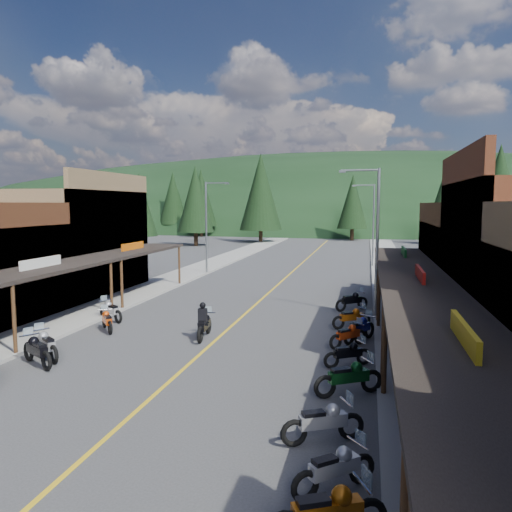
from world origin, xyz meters
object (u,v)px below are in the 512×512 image
Objects in this scene: bike_west_6 at (37,349)px; bike_west_8 at (107,320)px; bike_east_9 at (360,327)px; rider_on_bike at (204,324)px; streetlight_1 at (208,223)px; bike_east_5 at (323,420)px; pine_8 at (140,205)px; bike_east_7 at (348,352)px; streetlight_3 at (372,221)px; pine_3 at (353,202)px; streetlight_2 at (375,235)px; bike_east_6 at (349,375)px; pine_4 at (447,196)px; pedestrian_east_a at (418,408)px; bike_east_8 at (348,334)px; pine_2 at (261,192)px; bike_east_4 at (334,466)px; bike_east_3 at (327,510)px; bike_west_9 at (111,309)px; pine_1 at (201,198)px; bike_west_7 at (46,343)px; shop_east_3 at (495,267)px; bike_east_11 at (352,300)px; shop_west_3 at (65,242)px; bike_east_10 at (352,316)px; pine_11 at (499,194)px; pine_0 at (101,202)px; pine_10 at (195,199)px; pine_7 at (173,198)px; pedestrian_east_b at (396,289)px.

bike_west_6 is 5.29m from bike_west_8.
rider_on_bike reaches higher than bike_east_9.
streetlight_1 is 3.64× the size of bike_east_5.
pine_8 reaches higher than bike_east_7.
streetlight_3 is 35.59m from bike_west_6.
pine_3 is at bearing 23.89° from bike_west_6.
bike_east_6 is at bearing -94.21° from streetlight_2.
pine_4 is 5.34× the size of rider_on_bike.
bike_east_7 is (1.97, -66.60, -5.93)m from pine_3.
bike_east_8 is at bearing -169.67° from pedestrian_east_a.
streetlight_3 is 32.92m from pine_2.
bike_east_4 is 0.91× the size of bike_east_9.
bike_west_6 is 11.65m from bike_east_6.
bike_east_3 is 0.97× the size of bike_east_6.
pedestrian_east_a is (14.42, -10.64, 0.37)m from bike_west_9.
streetlight_2 is at bearing -41.13° from bike_west_9.
pine_1 reaches higher than streetlight_3.
bike_east_3 is (11.72, -8.41, -0.00)m from bike_west_7.
shop_east_3 is 5.37× the size of bike_east_8.
bike_east_7 is 0.88× the size of bike_east_11.
pine_4 reaches higher than streetlight_3.
shop_west_3 is 1.36× the size of streetlight_3.
bike_east_10 is at bearing -88.20° from pine_3.
pine_11 reaches higher than bike_east_7.
shop_east_3 is 8.37m from bike_east_11.
bike_west_9 is (0.47, -17.83, -3.84)m from streetlight_1.
pine_3 is 66.90m from bike_east_7.
shop_west_3 reaches higher than streetlight_1.
pine_3 is at bearing -8.13° from pine_1.
streetlight_1 is 3.42× the size of rider_on_bike.
pine_0 reaches higher than bike_east_11.
bike_east_3 is at bearing -87.78° from bike_west_8.
pine_4 is 37.37m from pine_10.
streetlight_1 is at bearing 34.47° from bike_west_9.
pine_1 is at bearing 93.81° from pine_8.
bike_east_3 is 1.09× the size of bike_east_10.
shop_west_3 is 0.87× the size of pine_7.
shop_west_3 is 5.89× the size of pedestrian_east_b.
bike_west_8 is 0.87× the size of bike_east_6.
pine_2 is 51.47m from bike_east_11.
pine_4 reaches higher than pine_0.
streetlight_1 is 0.64× the size of pine_7.
bike_east_6 reaches higher than bike_east_9.
pine_2 is (30.00, -4.00, 1.51)m from pine_0.
pine_4 is 5.49× the size of bike_east_3.
pedestrian_east_b reaches higher than bike_east_9.
bike_east_7 is at bearing 154.16° from bike_east_3.
bike_east_4 is at bearing -91.37° from streetlight_3.
pine_2 is at bearing 164.16° from bike_east_6.
streetlight_3 reaches higher than pedestrian_east_a.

